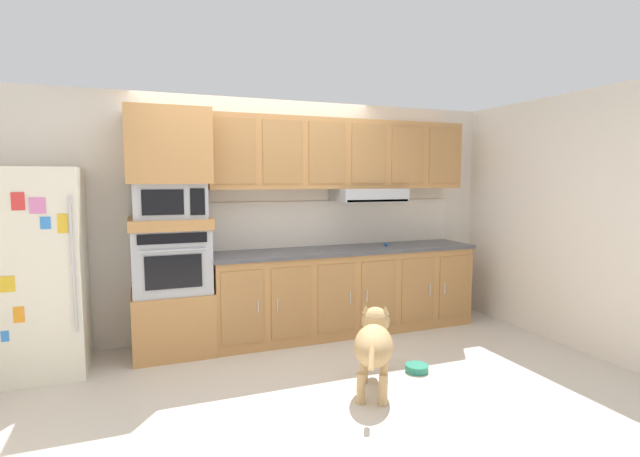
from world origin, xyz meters
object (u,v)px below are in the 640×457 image
refrigerator (35,272)px  dog (374,341)px  built_in_oven (171,260)px  microwave (169,201)px  screwdriver (387,244)px  dog_food_bowl (417,368)px

refrigerator → dog: 2.91m
built_in_oven → dog: 2.07m
refrigerator → dog: bearing=-27.9°
microwave → dog: (1.42, -1.41, -1.07)m
built_in_oven → screwdriver: (2.32, 0.00, 0.03)m
screwdriver → dog_food_bowl: size_ratio=0.73×
refrigerator → screwdriver: 3.43m
dog_food_bowl → built_in_oven: bearing=147.2°
microwave → dog_food_bowl: 2.70m
microwave → dog: size_ratio=0.73×
dog → dog_food_bowl: size_ratio=4.44×
built_in_oven → screwdriver: 2.32m
refrigerator → microwave: bearing=3.5°
dog_food_bowl → refrigerator: bearing=158.8°
screwdriver → dog_food_bowl: bearing=-107.3°
microwave → screwdriver: size_ratio=4.43×
dog → refrigerator: bearing=92.0°
refrigerator → screwdriver: (3.43, 0.07, 0.05)m
microwave → screwdriver: microwave is taller
dog_food_bowl → dog: bearing=-162.2°
refrigerator → microwave: size_ratio=2.73×
built_in_oven → dog: size_ratio=0.79×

